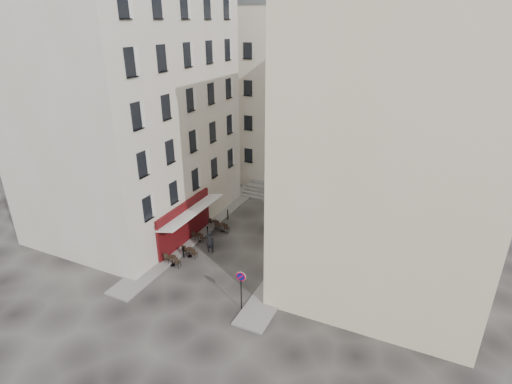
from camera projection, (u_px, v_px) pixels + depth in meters
The scene contains 18 objects.
ground at pixel (228, 261), 30.08m from camera, with size 90.00×90.00×0.00m, color black.
sidewalk_left at pixel (205, 225), 35.12m from camera, with size 2.00×22.00×0.12m, color slate.
sidewalk_right at pixel (297, 254), 30.81m from camera, with size 2.00×18.00×0.12m, color slate.
building_left at pixel (129, 105), 32.54m from camera, with size 12.20×16.20×20.60m.
building_right at pixel (396, 147), 25.24m from camera, with size 12.20×14.20×18.60m.
building_back at pixel (302, 95), 42.59m from camera, with size 18.20×10.20×18.60m.
cafe_storefront at pixel (186, 222), 31.83m from camera, with size 1.74×7.30×3.50m.
stone_steps at pixel (287, 195), 40.39m from camera, with size 9.00×3.15×0.80m.
bollard_near at pixel (184, 252), 30.29m from camera, with size 0.12×0.12×0.98m.
bollard_mid at pixel (208, 231), 33.21m from camera, with size 0.12×0.12×0.98m.
bollard_far at pixel (228, 214), 36.12m from camera, with size 0.12×0.12×0.98m.
no_parking_sign at pixel (241, 283), 24.29m from camera, with size 0.63×0.12×2.75m.
bistro_table_a at pixel (173, 260), 29.31m from camera, with size 1.34×0.63×0.94m.
bistro_table_b at pixel (190, 252), 30.41m from camera, with size 1.27×0.59×0.89m.
bistro_table_c at pixel (199, 237), 32.55m from camera, with size 1.17×0.55×0.83m.
bistro_table_d at pixel (222, 227), 34.04m from camera, with size 1.31×0.61×0.92m.
bistro_table_e at pixel (215, 223), 34.75m from camera, with size 1.15×0.54×0.81m.
pedestrian at pixel (210, 241), 30.85m from camera, with size 0.69×0.46×1.90m, color black.
Camera 1 is at (12.69, -22.27, 16.70)m, focal length 28.00 mm.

